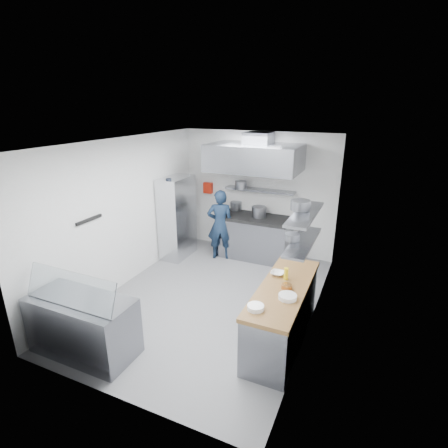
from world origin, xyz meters
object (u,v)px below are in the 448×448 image
at_px(gas_range, 255,238).
at_px(display_case, 83,326).
at_px(chef, 220,225).
at_px(wire_rack, 177,218).

distance_m(gas_range, display_case, 4.25).
bearing_deg(chef, gas_range, -170.68).
bearing_deg(chef, wire_rack, -4.64).
bearing_deg(wire_rack, chef, 16.16).
bearing_deg(wire_rack, gas_range, 22.40).
xyz_separation_m(chef, wire_rack, (-0.94, -0.27, 0.13)).
distance_m(chef, display_case, 3.74).
distance_m(gas_range, chef, 0.87).
relative_size(chef, wire_rack, 0.86).
relative_size(wire_rack, display_case, 1.23).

